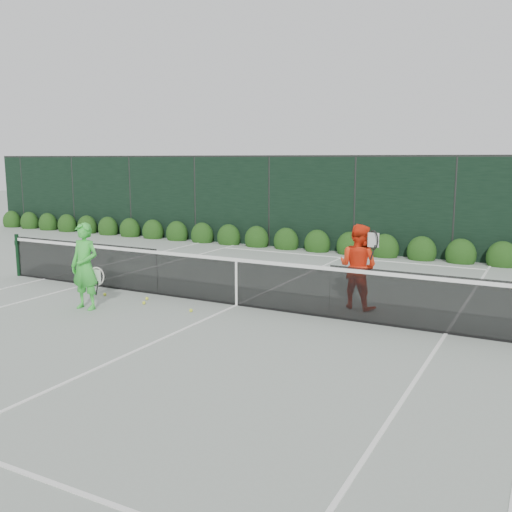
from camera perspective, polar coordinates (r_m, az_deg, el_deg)
The scene contains 8 objects.
ground at distance 11.66m, azimuth -1.95°, elevation -4.96°, with size 80.00×80.00×0.00m, color gray.
tennis_net at distance 11.55m, azimuth -2.07°, elevation -2.39°, with size 12.90×0.10×1.07m.
player_woman at distance 11.72m, azimuth -16.74°, elevation -1.00°, with size 0.66×0.43×1.72m.
player_man at distance 11.46m, azimuth 10.17°, elevation -1.03°, with size 0.95×0.80×1.69m.
court_lines at distance 11.66m, azimuth -1.95°, elevation -4.93°, with size 11.03×23.83×0.01m.
windscreen_fence at distance 9.14m, azimuth -10.47°, elevation 0.50°, with size 32.00×21.07×3.06m.
hedge_row at distance 18.05m, azimuth 9.38°, elevation 0.93°, with size 31.66×0.65×0.94m.
tennis_balls at distance 12.07m, azimuth -11.00°, elevation -4.46°, with size 2.49×0.43×0.07m.
Camera 1 is at (5.61, -9.78, 2.96)m, focal length 40.00 mm.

